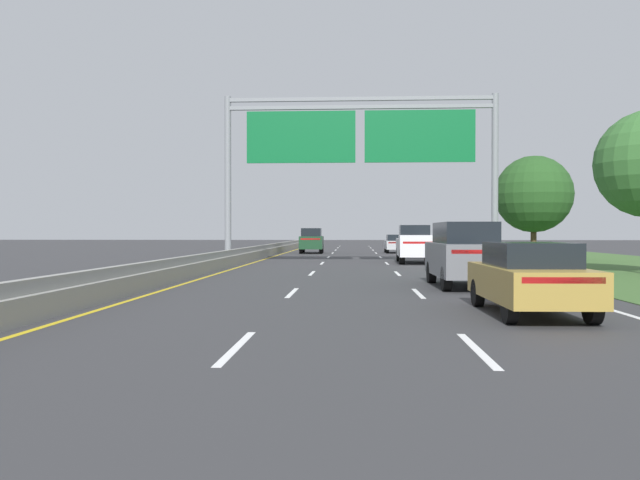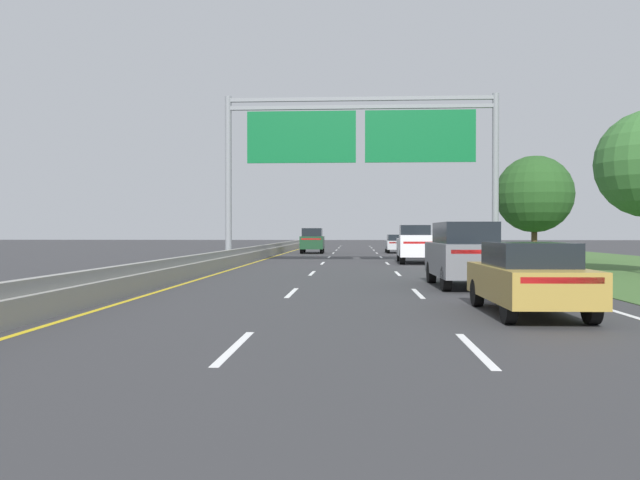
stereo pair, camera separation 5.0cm
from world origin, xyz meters
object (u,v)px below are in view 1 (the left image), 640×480
overhead_sign_gantry (360,144)px  pickup_truck_white (415,244)px  car_grey_right_lane_suv (464,253)px  car_gold_right_lane_sedan (529,277)px  car_darkgreen_left_lane_suv (312,240)px  roadside_tree_far (534,194)px  car_silver_right_lane_sedan (396,243)px

overhead_sign_gantry → pickup_truck_white: overhead_sign_gantry is taller
car_grey_right_lane_suv → car_gold_right_lane_sedan: size_ratio=1.07×
car_darkgreen_left_lane_suv → car_gold_right_lane_sedan: bearing=-170.7°
overhead_sign_gantry → car_darkgreen_left_lane_suv: size_ratio=3.18×
car_gold_right_lane_sedan → roadside_tree_far: bearing=-16.5°
pickup_truck_white → car_silver_right_lane_sedan: size_ratio=1.24×
car_darkgreen_left_lane_suv → car_grey_right_lane_suv: bearing=-168.9°
car_grey_right_lane_suv → car_gold_right_lane_sedan: bearing=-179.3°
pickup_truck_white → roadside_tree_far: size_ratio=0.83×
overhead_sign_gantry → car_darkgreen_left_lane_suv: overhead_sign_gantry is taller
pickup_truck_white → car_grey_right_lane_suv: (0.03, -16.40, 0.02)m
pickup_truck_white → car_darkgreen_left_lane_suv: pickup_truck_white is taller
overhead_sign_gantry → car_gold_right_lane_sedan: bearing=-80.7°
overhead_sign_gantry → roadside_tree_far: (10.88, 5.36, -2.49)m
car_silver_right_lane_sedan → overhead_sign_gantry: bearing=170.5°
car_gold_right_lane_sedan → car_silver_right_lane_sedan: (-0.21, 41.39, 0.00)m
car_gold_right_lane_sedan → car_darkgreen_left_lane_suv: bearing=9.5°
car_gold_right_lane_sedan → car_silver_right_lane_sedan: same height
car_silver_right_lane_sedan → car_darkgreen_left_lane_suv: bearing=98.4°
pickup_truck_white → car_silver_right_lane_sedan: 17.99m
car_grey_right_lane_suv → pickup_truck_white: bearing=-1.1°
pickup_truck_white → car_silver_right_lane_sedan: pickup_truck_white is taller
roadside_tree_far → car_silver_right_lane_sedan: bearing=117.3°
overhead_sign_gantry → pickup_truck_white: 6.77m
car_darkgreen_left_lane_suv → roadside_tree_far: size_ratio=0.72×
car_silver_right_lane_sedan → pickup_truck_white: bearing=179.6°
overhead_sign_gantry → pickup_truck_white: (3.22, 2.12, -5.57)m
car_gold_right_lane_sedan → car_silver_right_lane_sedan: 41.39m
roadside_tree_far → car_darkgreen_left_lane_suv: bearing=137.3°
pickup_truck_white → roadside_tree_far: (7.66, 3.24, 3.08)m
roadside_tree_far → pickup_truck_white: bearing=-157.1°
car_silver_right_lane_sedan → car_grey_right_lane_suv: bearing=179.7°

